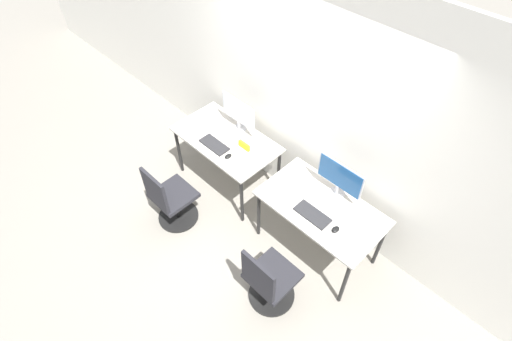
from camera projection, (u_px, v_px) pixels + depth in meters
ground_plane at (247, 229)px, 4.73m from camera, size 20.00×20.00×0.00m
wall_back at (304, 103)px, 4.11m from camera, size 12.00×0.05×2.80m
desk_left at (226, 143)px, 4.75m from camera, size 1.27×0.72×0.76m
monitor_left at (238, 113)px, 4.62m from camera, size 0.52×0.18×0.44m
keyboard_left at (214, 145)px, 4.60m from camera, size 0.37×0.17×0.02m
mouse_left at (228, 156)px, 4.47m from camera, size 0.06×0.09×0.03m
office_chair_left at (171, 201)px, 4.56m from camera, size 0.48×0.48×0.88m
desk_right at (321, 211)px, 4.06m from camera, size 1.27×0.72×0.76m
monitor_right at (339, 178)px, 3.94m from camera, size 0.52×0.18×0.44m
keyboard_right at (312, 214)px, 3.93m from camera, size 0.37×0.17×0.02m
mouse_right at (336, 229)px, 3.80m from camera, size 0.06×0.09×0.03m
office_chair_right at (269, 282)px, 3.88m from camera, size 0.48×0.48×0.88m
placard_left at (244, 146)px, 4.55m from camera, size 0.16×0.03×0.08m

